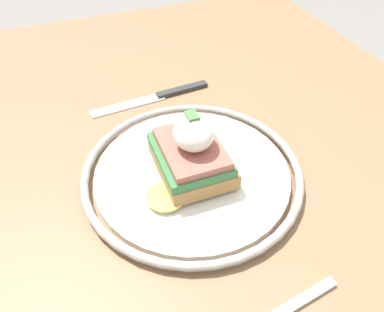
# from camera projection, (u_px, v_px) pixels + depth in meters

# --- Properties ---
(dining_table) EXTENTS (1.05, 0.79, 0.76)m
(dining_table) POSITION_uv_depth(u_px,v_px,m) (203.00, 237.00, 0.53)
(dining_table) COLOR #846042
(dining_table) RESTS_ON ground_plane
(plate) EXTENTS (0.26, 0.26, 0.02)m
(plate) POSITION_uv_depth(u_px,v_px,m) (192.00, 172.00, 0.45)
(plate) COLOR silver
(plate) RESTS_ON dining_table
(sandwich) EXTENTS (0.10, 0.10, 0.08)m
(sandwich) POSITION_uv_depth(u_px,v_px,m) (191.00, 153.00, 0.42)
(sandwich) COLOR #9E703D
(sandwich) RESTS_ON plate
(knife) EXTENTS (0.03, 0.19, 0.01)m
(knife) POSITION_uv_depth(u_px,v_px,m) (161.00, 96.00, 0.57)
(knife) COLOR #2D2D2D
(knife) RESTS_ON dining_table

